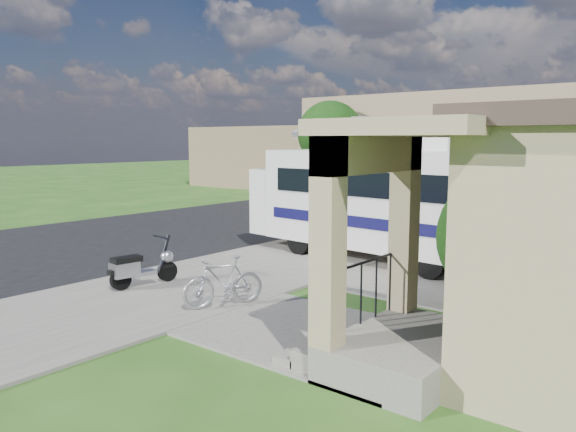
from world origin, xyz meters
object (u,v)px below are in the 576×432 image
Objects in this scene: motorhome at (379,199)px; bicycle at (223,285)px; shrub at (510,232)px; scooter at (140,268)px; van at (408,180)px; pickup_truck at (348,192)px; garden_hose at (367,332)px.

motorhome is 5.78m from bicycle.
shrub is 7.37m from scooter.
motorhome reaches higher than van.
shrub is (4.31, -3.00, -0.04)m from motorhome.
shrub is at bearing 30.25° from scooter.
motorhome reaches higher than pickup_truck.
motorhome is 1.16× the size of van.
pickup_truck reaches higher than bicycle.
garden_hose is (9.85, -20.51, -0.85)m from van.
motorhome is at bearing 145.17° from shrub.
van is (-0.49, 6.73, 0.13)m from pickup_truck.
shrub is at bearing 135.82° from pickup_truck.
shrub is 1.95× the size of scooter.
motorhome is 18.21× the size of garden_hose.
van is (-6.96, 15.22, -0.67)m from motorhome.
motorhome reaches higher than scooter.
garden_hose is at bearing -57.08° from motorhome.
scooter is (-2.43, -5.77, -1.15)m from motorhome.
motorhome reaches higher than shrub.
bicycle is 3.82× the size of garden_hose.
bicycle is 22.01m from van.
scooter is 5.35m from garden_hose.
shrub is 0.53× the size of pickup_truck.
motorhome is 1.29× the size of pickup_truck.
van is (-11.27, 18.22, -0.64)m from shrub.
van is at bearing 110.09° from scooter.
scooter is at bearing -174.87° from garden_hose.
pickup_truck is 14.14× the size of garden_hose.
pickup_truck is (-4.04, 14.26, 0.34)m from scooter.
shrub is 1.96× the size of bicycle.
van is at bearing 132.50° from bicycle.
motorhome reaches higher than garden_hose.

